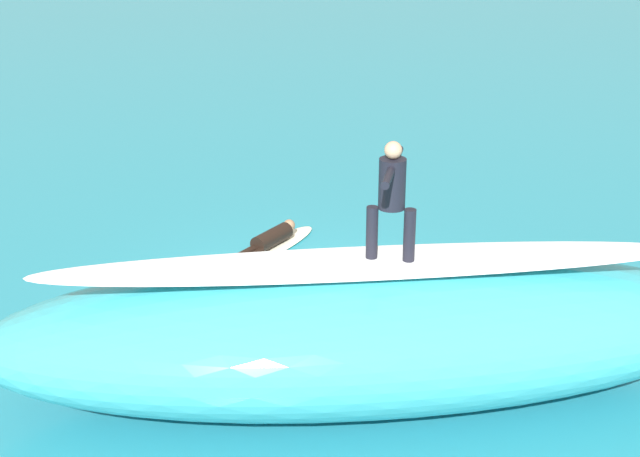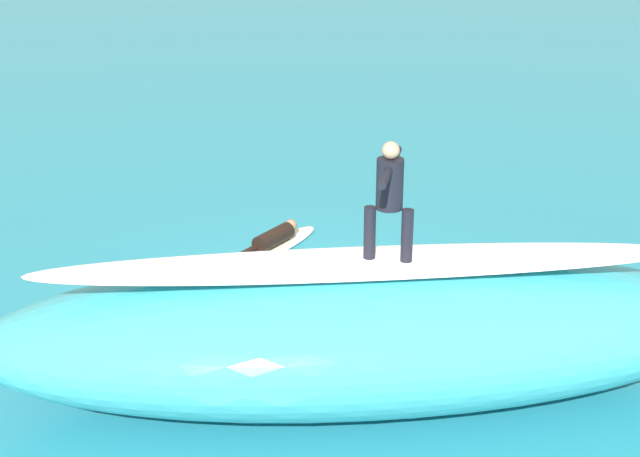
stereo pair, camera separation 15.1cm
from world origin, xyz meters
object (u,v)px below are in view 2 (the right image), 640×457
at_px(surfer_paddling, 269,241).
at_px(buoy_marker, 597,322).
at_px(surfboard_riding, 387,263).
at_px(surfer_riding, 390,193).
at_px(surfboard_paddling, 274,247).

distance_m(surfer_paddling, buoy_marker, 5.82).
xyz_separation_m(surfboard_riding, surfer_paddling, (1.22, -4.77, -1.62)).
bearing_deg(surfer_riding, surfer_paddling, -57.82).
xyz_separation_m(surfer_riding, buoy_marker, (-3.24, -1.02, -2.42)).
distance_m(surfer_riding, surfboard_paddling, 5.68).
height_order(surfboard_riding, buoy_marker, surfboard_riding).
bearing_deg(buoy_marker, surfer_paddling, -40.03).
distance_m(surfer_riding, surfer_paddling, 5.53).
relative_size(surfboard_paddling, surfer_paddling, 1.59).
bearing_deg(buoy_marker, surfboard_riding, 17.54).
bearing_deg(surfboard_paddling, buoy_marker, -91.30).
height_order(surfboard_riding, surfer_paddling, surfboard_riding).
xyz_separation_m(surfboard_riding, buoy_marker, (-3.24, -1.02, -1.51)).
distance_m(surfboard_riding, surfboard_paddling, 5.31).
bearing_deg(surfboard_riding, surfboard_paddling, -59.09).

